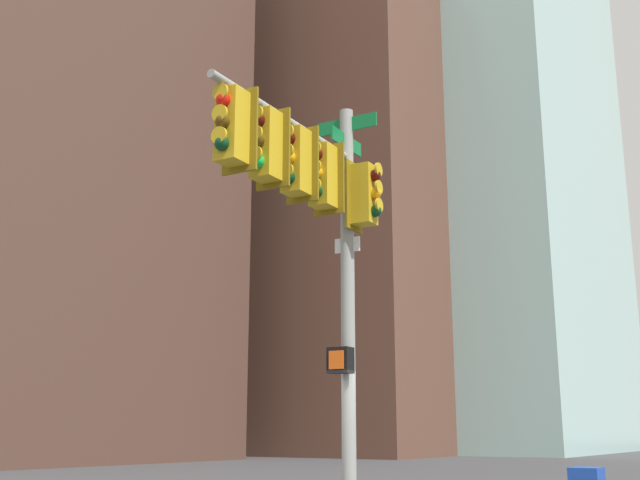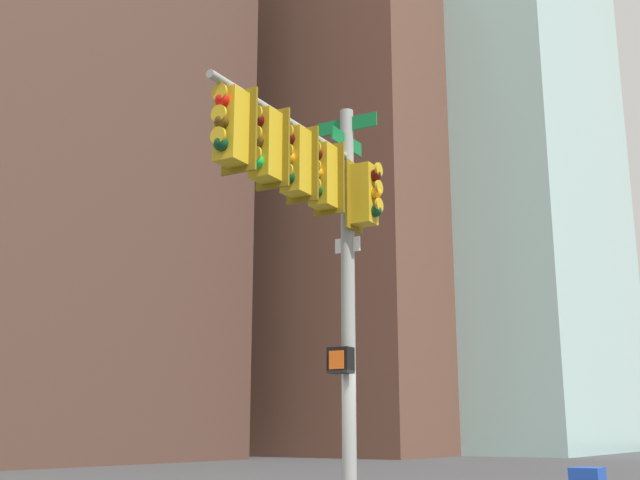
# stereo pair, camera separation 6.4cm
# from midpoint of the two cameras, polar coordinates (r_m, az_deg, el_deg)

# --- Properties ---
(signal_pole_assembly) EXTENTS (1.18, 4.23, 6.87)m
(signal_pole_assembly) POSITION_cam_midpoint_polar(r_m,az_deg,el_deg) (12.08, -0.56, 2.33)
(signal_pole_assembly) COLOR gray
(signal_pole_assembly) RESTS_ON ground_plane
(building_brick_nearside) EXTENTS (18.14, 19.20, 36.50)m
(building_brick_nearside) POSITION_cam_midpoint_polar(r_m,az_deg,el_deg) (49.83, -20.21, 6.96)
(building_brick_nearside) COLOR #4C3328
(building_brick_nearside) RESTS_ON ground_plane
(building_brick_midblock) EXTENTS (19.05, 19.35, 33.72)m
(building_brick_midblock) POSITION_cam_midpoint_polar(r_m,az_deg,el_deg) (61.01, 1.52, 1.07)
(building_brick_midblock) COLOR brown
(building_brick_midblock) RESTS_ON ground_plane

